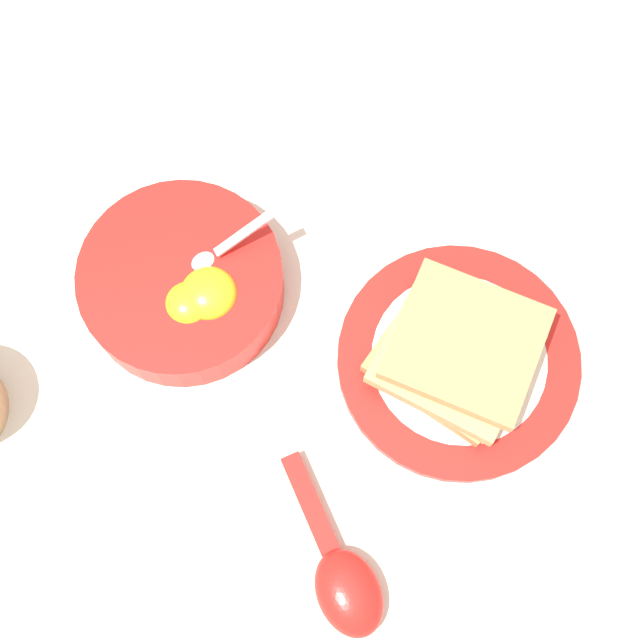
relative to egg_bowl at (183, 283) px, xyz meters
name	(u,v)px	position (x,y,z in m)	size (l,w,h in m)	color
ground_plane	(322,434)	(-0.02, 0.16, -0.02)	(3.00, 3.00, 0.00)	silver
egg_bowl	(183,283)	(0.00, 0.00, 0.00)	(0.16, 0.16, 0.07)	red
toast_plate	(458,360)	(-0.14, 0.17, -0.02)	(0.19, 0.19, 0.01)	red
toast_sandwich	(459,350)	(-0.14, 0.17, 0.01)	(0.15, 0.14, 0.04)	tan
soup_spoon	(343,579)	(0.03, 0.26, -0.01)	(0.06, 0.14, 0.03)	red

